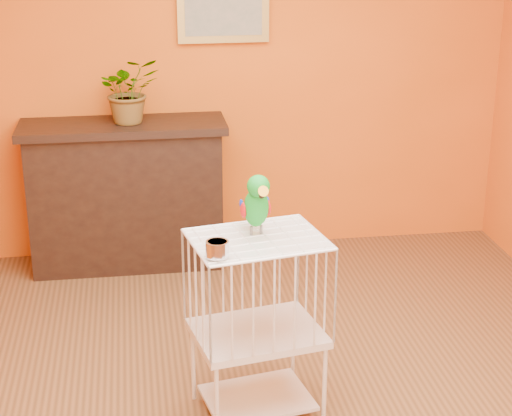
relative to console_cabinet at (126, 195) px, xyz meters
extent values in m
plane|color=brown|center=(0.71, -2.01, -0.51)|extent=(4.50, 4.50, 0.00)
plane|color=orange|center=(0.71, 0.24, 0.79)|extent=(4.00, 0.00, 4.00)
cube|color=black|center=(0.00, 0.00, -0.03)|extent=(1.29, 0.43, 0.97)
cube|color=black|center=(0.00, 0.00, 0.48)|extent=(1.37, 0.49, 0.05)
cube|color=black|center=(0.00, -0.19, -0.03)|extent=(0.90, 0.02, 0.48)
cube|color=#5C221A|center=(-0.27, -0.05, -0.14)|extent=(0.05, 0.19, 0.30)
cube|color=#385128|center=(-0.18, -0.05, -0.14)|extent=(0.05, 0.19, 0.30)
cube|color=#5C221A|center=(-0.08, -0.05, -0.14)|extent=(0.05, 0.19, 0.30)
cube|color=#385128|center=(0.02, -0.05, -0.14)|extent=(0.05, 0.19, 0.30)
cube|color=#5C221A|center=(0.13, -0.05, -0.14)|extent=(0.05, 0.19, 0.30)
imported|color=#26722D|center=(0.06, 0.07, 0.68)|extent=(0.48, 0.51, 0.34)
cube|color=#A98A3C|center=(0.71, 0.21, 1.24)|extent=(0.62, 0.03, 0.50)
cube|color=gray|center=(0.71, 0.19, 1.24)|extent=(0.52, 0.01, 0.40)
cube|color=silver|center=(0.62, -1.94, -0.44)|extent=(0.58, 0.48, 0.02)
cube|color=silver|center=(0.62, -1.94, -0.07)|extent=(0.68, 0.57, 0.04)
cube|color=silver|center=(0.62, -1.94, 0.42)|extent=(0.68, 0.57, 0.01)
cylinder|color=silver|center=(0.39, -2.20, -0.30)|extent=(0.02, 0.02, 0.42)
cylinder|color=silver|center=(0.93, -2.10, -0.30)|extent=(0.02, 0.02, 0.42)
cylinder|color=silver|center=(0.31, -1.79, -0.30)|extent=(0.02, 0.02, 0.42)
cylinder|color=silver|center=(0.85, -1.69, -0.30)|extent=(0.02, 0.02, 0.42)
cylinder|color=silver|center=(0.41, -2.14, 0.47)|extent=(0.10, 0.10, 0.07)
cylinder|color=#59544C|center=(0.60, -1.89, 0.44)|extent=(0.01, 0.01, 0.04)
cylinder|color=#59544C|center=(0.65, -1.88, 0.44)|extent=(0.01, 0.01, 0.04)
ellipsoid|color=#139528|center=(0.62, -1.89, 0.56)|extent=(0.14, 0.18, 0.22)
ellipsoid|color=#139528|center=(0.63, -1.92, 0.67)|extent=(0.12, 0.13, 0.11)
cone|color=orange|center=(0.64, -1.97, 0.66)|extent=(0.06, 0.08, 0.07)
cone|color=black|center=(0.63, -1.96, 0.64)|extent=(0.03, 0.03, 0.03)
sphere|color=black|center=(0.59, -1.94, 0.68)|extent=(0.02, 0.02, 0.02)
sphere|color=black|center=(0.67, -1.93, 0.68)|extent=(0.02, 0.02, 0.02)
ellipsoid|color=#A50C0C|center=(0.56, -1.89, 0.55)|extent=(0.04, 0.07, 0.08)
ellipsoid|color=navy|center=(0.68, -1.87, 0.55)|extent=(0.04, 0.07, 0.08)
cone|color=#139528|center=(0.61, -1.81, 0.48)|extent=(0.09, 0.16, 0.12)
camera|label=1|loc=(0.07, -5.60, 1.92)|focal=60.00mm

